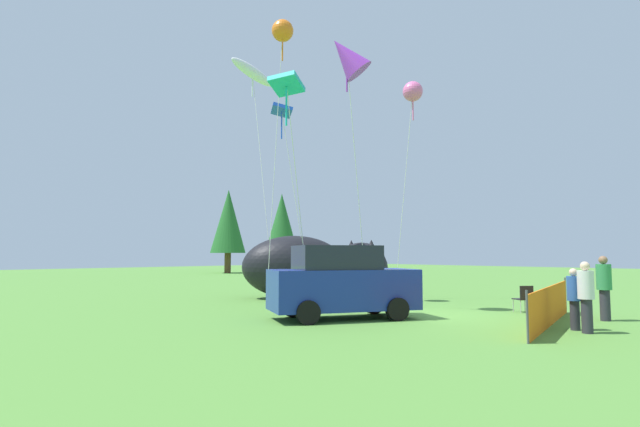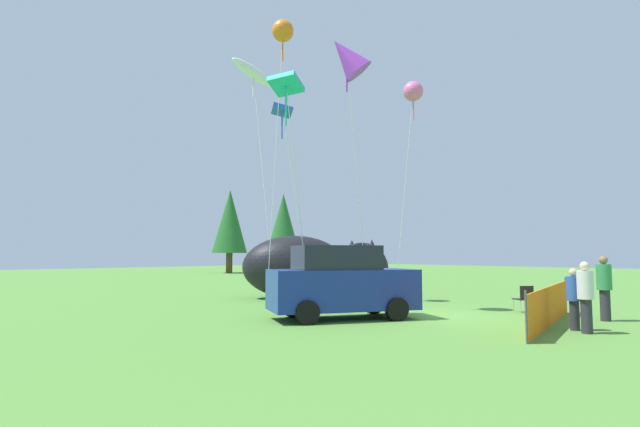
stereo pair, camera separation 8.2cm
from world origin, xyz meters
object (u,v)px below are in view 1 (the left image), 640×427
object	(u,v)px
spectator_in_yellow_shirt	(574,296)
kite_white_ghost	(253,73)
kite_blue_box	(282,114)
kite_orange_flower	(283,32)
kite_teal_diamond	(287,89)
folding_chair	(524,297)
spectator_in_red_shirt	(586,294)
parked_car	(342,283)
kite_purple_delta	(347,57)
kite_pink_octopus	(413,92)
spectator_in_black_shirt	(604,285)
inflatable_cat	(313,269)

from	to	relation	value
spectator_in_yellow_shirt	kite_white_ghost	world-z (taller)	kite_white_ghost
kite_blue_box	kite_white_ghost	distance (m)	5.13
kite_orange_flower	kite_teal_diamond	world-z (taller)	kite_orange_flower
folding_chair	spectator_in_red_shirt	world-z (taller)	spectator_in_red_shirt
parked_car	kite_purple_delta	xyz separation A→B (m)	(1.64, 1.28, 7.88)
parked_car	kite_teal_diamond	xyz separation A→B (m)	(-1.33, 1.04, 5.95)
parked_car	kite_pink_octopus	bearing A→B (deg)	44.04
folding_chair	spectator_in_black_shirt	size ratio (longest dim) A/B	0.47
parked_car	spectator_in_black_shirt	size ratio (longest dim) A/B	2.50
spectator_in_yellow_shirt	kite_pink_octopus	world-z (taller)	kite_pink_octopus
kite_white_ghost	kite_purple_delta	distance (m)	9.78
kite_blue_box	kite_orange_flower	bearing A→B (deg)	-129.64
inflatable_cat	kite_pink_octopus	distance (m)	9.02
spectator_in_red_shirt	kite_orange_flower	size ratio (longest dim) A/B	0.15
spectator_in_yellow_shirt	kite_teal_diamond	world-z (taller)	kite_teal_diamond
parked_car	inflatable_cat	size ratio (longest dim) A/B	0.70
folding_chair	kite_white_ghost	distance (m)	17.45
spectator_in_black_shirt	kite_white_ghost	bearing A→B (deg)	94.00
folding_chair	kite_purple_delta	bearing A→B (deg)	74.75
kite_blue_box	kite_pink_octopus	size ratio (longest dim) A/B	0.91
inflatable_cat	kite_orange_flower	world-z (taller)	kite_orange_flower
spectator_in_black_shirt	kite_pink_octopus	xyz separation A→B (m)	(1.62, 7.84, 8.04)
spectator_in_yellow_shirt	parked_car	bearing A→B (deg)	115.71
kite_teal_diamond	spectator_in_black_shirt	bearing A→B (deg)	-45.40
kite_white_ghost	spectator_in_black_shirt	bearing A→B (deg)	-86.00
folding_chair	kite_orange_flower	distance (m)	14.08
kite_white_ghost	inflatable_cat	bearing A→B (deg)	-86.76
spectator_in_yellow_shirt	folding_chair	bearing A→B (deg)	42.45
inflatable_cat	spectator_in_red_shirt	size ratio (longest dim) A/B	3.83
kite_white_ghost	kite_teal_diamond	xyz separation A→B (m)	(-5.47, -9.36, -4.40)
kite_orange_flower	spectator_in_yellow_shirt	bearing A→B (deg)	-85.67
kite_white_ghost	kite_teal_diamond	distance (m)	11.70
spectator_in_black_shirt	kite_pink_octopus	size ratio (longest dim) A/B	0.20
inflatable_cat	kite_purple_delta	world-z (taller)	kite_purple_delta
inflatable_cat	spectator_in_black_shirt	xyz separation A→B (m)	(0.87, -11.62, -0.24)
inflatable_cat	kite_purple_delta	size ratio (longest dim) A/B	0.68
spectator_in_black_shirt	kite_blue_box	xyz separation A→B (m)	(-2.24, 12.21, 7.19)
spectator_in_black_shirt	spectator_in_red_shirt	bearing A→B (deg)	-171.33
kite_white_ghost	kite_pink_octopus	world-z (taller)	kite_white_ghost
inflatable_cat	kite_white_ghost	world-z (taller)	kite_white_ghost
kite_blue_box	kite_purple_delta	xyz separation A→B (m)	(-1.39, -5.29, 0.73)
spectator_in_black_shirt	inflatable_cat	bearing A→B (deg)	94.28
spectator_in_black_shirt	kite_teal_diamond	xyz separation A→B (m)	(-6.59, 6.68, 6.00)
inflatable_cat	kite_blue_box	xyz separation A→B (m)	(-1.37, 0.59, 6.96)
spectator_in_yellow_shirt	kite_blue_box	size ratio (longest dim) A/B	0.18
kite_teal_diamond	parked_car	bearing A→B (deg)	-38.19
spectator_in_yellow_shirt	spectator_in_red_shirt	distance (m)	0.51
spectator_in_yellow_shirt	kite_orange_flower	xyz separation A→B (m)	(-0.82, 10.90, 10.40)
parked_car	kite_blue_box	world-z (taller)	kite_blue_box
spectator_in_black_shirt	kite_teal_diamond	world-z (taller)	kite_teal_diamond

